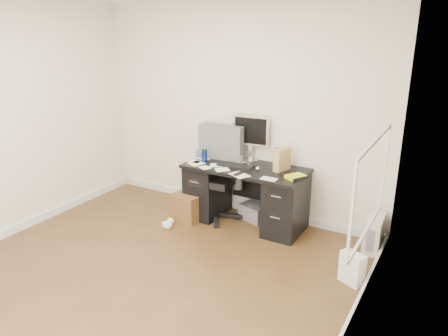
# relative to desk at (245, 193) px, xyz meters

# --- Properties ---
(ground) EXTENTS (4.00, 4.00, 0.00)m
(ground) POSITION_rel_desk_xyz_m (-0.30, -1.65, -0.40)
(ground) COLOR #482C17
(ground) RESTS_ON ground
(room_shell) EXTENTS (4.02, 4.02, 2.71)m
(room_shell) POSITION_rel_desk_xyz_m (-0.27, -1.62, 1.26)
(room_shell) COLOR silver
(room_shell) RESTS_ON ground
(desk) EXTENTS (1.50, 0.70, 0.75)m
(desk) POSITION_rel_desk_xyz_m (0.00, 0.00, 0.00)
(desk) COLOR black
(desk) RESTS_ON ground
(loose_papers) EXTENTS (1.10, 0.60, 0.00)m
(loose_papers) POSITION_rel_desk_xyz_m (-0.20, -0.05, 0.35)
(loose_papers) COLOR silver
(loose_papers) RESTS_ON desk
(lcd_monitor) EXTENTS (0.50, 0.31, 0.60)m
(lcd_monitor) POSITION_rel_desk_xyz_m (-0.06, 0.26, 0.65)
(lcd_monitor) COLOR #B4B5B9
(lcd_monitor) RESTS_ON desk
(keyboard) EXTENTS (0.45, 0.18, 0.03)m
(keyboard) POSITION_rel_desk_xyz_m (-0.11, -0.06, 0.36)
(keyboard) COLOR black
(keyboard) RESTS_ON desk
(computer_mouse) EXTENTS (0.07, 0.07, 0.05)m
(computer_mouse) POSITION_rel_desk_xyz_m (0.20, -0.07, 0.38)
(computer_mouse) COLOR #B4B5B9
(computer_mouse) RESTS_ON desk
(travel_mug) EXTENTS (0.09, 0.09, 0.16)m
(travel_mug) POSITION_rel_desk_xyz_m (-0.55, -0.07, 0.43)
(travel_mug) COLOR navy
(travel_mug) RESTS_ON desk
(white_binder) EXTENTS (0.22, 0.29, 0.30)m
(white_binder) POSITION_rel_desk_xyz_m (-0.53, 0.22, 0.50)
(white_binder) COLOR silver
(white_binder) RESTS_ON desk
(magazine_file) EXTENTS (0.17, 0.25, 0.27)m
(magazine_file) POSITION_rel_desk_xyz_m (0.44, 0.10, 0.48)
(magazine_file) COLOR #977749
(magazine_file) RESTS_ON desk
(pen_cup) EXTENTS (0.13, 0.13, 0.25)m
(pen_cup) POSITION_rel_desk_xyz_m (0.32, 0.20, 0.48)
(pen_cup) COLOR #523017
(pen_cup) RESTS_ON desk
(yellow_book) EXTENTS (0.25, 0.27, 0.04)m
(yellow_book) POSITION_rel_desk_xyz_m (0.69, -0.09, 0.37)
(yellow_book) COLOR yellow
(yellow_book) RESTS_ON desk
(paper_remote) EXTENTS (0.29, 0.27, 0.02)m
(paper_remote) POSITION_rel_desk_xyz_m (0.07, -0.30, 0.36)
(paper_remote) COLOR silver
(paper_remote) RESTS_ON desk
(office_chair) EXTENTS (0.73, 0.73, 1.19)m
(office_chair) POSITION_rel_desk_xyz_m (-0.41, -0.04, 0.20)
(office_chair) COLOR #4B4D4B
(office_chair) RESTS_ON ground
(pc_tower) EXTENTS (0.20, 0.40, 0.40)m
(pc_tower) POSITION_rel_desk_xyz_m (1.56, 0.10, -0.20)
(pc_tower) COLOR beige
(pc_tower) RESTS_ON ground
(shopping_bag) EXTENTS (0.29, 0.26, 0.32)m
(shopping_bag) POSITION_rel_desk_xyz_m (1.53, -0.69, -0.24)
(shopping_bag) COLOR white
(shopping_bag) RESTS_ON ground
(wicker_basket) EXTENTS (0.39, 0.39, 0.35)m
(wicker_basket) POSITION_rel_desk_xyz_m (-0.67, -0.26, -0.22)
(wicker_basket) COLOR #472815
(wicker_basket) RESTS_ON ground
(desk_printer) EXTENTS (0.41, 0.37, 0.20)m
(desk_printer) POSITION_rel_desk_xyz_m (0.07, 0.16, -0.30)
(desk_printer) COLOR slate
(desk_printer) RESTS_ON ground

